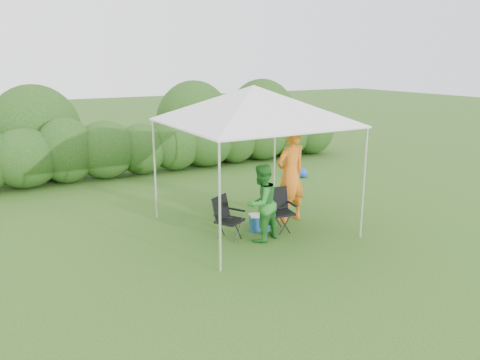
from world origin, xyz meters
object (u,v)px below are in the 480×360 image
canopy (254,105)px  chair_right (279,207)px  chair_left (226,215)px  cooler (259,222)px  man (291,174)px  woman (261,203)px

canopy → chair_right: 2.06m
canopy → chair_right: size_ratio=3.68×
canopy → chair_right: bearing=-45.3°
chair_right → chair_left: 1.14m
chair_left → cooler: size_ratio=1.81×
canopy → man: bearing=-1.7°
chair_left → cooler: (0.78, 0.07, -0.30)m
woman → cooler: size_ratio=3.21×
chair_left → woman: size_ratio=0.56×
chair_right → woman: (-0.61, -0.31, 0.25)m
chair_left → man: size_ratio=0.41×
chair_right → man: size_ratio=0.42×
canopy → woman: (-0.23, -0.70, -1.73)m
chair_right → man: 0.81m
canopy → chair_left: size_ratio=3.78×
chair_right → woman: size_ratio=0.58×
man → cooler: size_ratio=4.38×
cooler → chair_right: bearing=-6.3°
canopy → cooler: 2.31m
canopy → woman: 1.88m
chair_left → cooler: 0.84m
woman → chair_right: bearing=-170.9°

